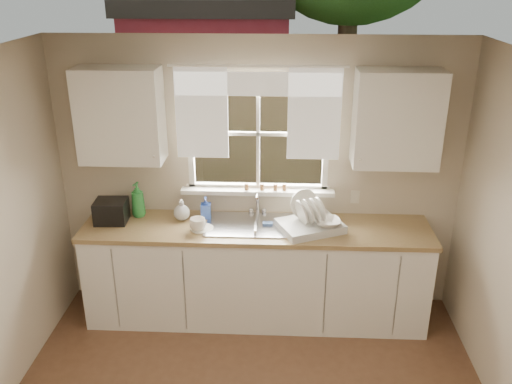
{
  "coord_description": "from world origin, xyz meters",
  "views": [
    {
      "loc": [
        0.2,
        -2.55,
        2.99
      ],
      "look_at": [
        0.0,
        1.65,
        1.25
      ],
      "focal_mm": 38.0,
      "sensor_mm": 36.0,
      "label": 1
    }
  ],
  "objects_px": {
    "soap_bottle_a": "(138,200)",
    "cup": "(198,225)",
    "dish_rack": "(310,222)",
    "black_appliance": "(111,211)"
  },
  "relations": [
    {
      "from": "dish_rack",
      "to": "black_appliance",
      "type": "xyz_separation_m",
      "value": [
        -1.75,
        0.07,
        0.03
      ]
    },
    {
      "from": "soap_bottle_a",
      "to": "cup",
      "type": "distance_m",
      "value": 0.65
    },
    {
      "from": "soap_bottle_a",
      "to": "cup",
      "type": "xyz_separation_m",
      "value": [
        0.58,
        -0.27,
        -0.11
      ]
    },
    {
      "from": "cup",
      "to": "black_appliance",
      "type": "bearing_deg",
      "value": -179.76
    },
    {
      "from": "dish_rack",
      "to": "cup",
      "type": "distance_m",
      "value": 0.96
    },
    {
      "from": "cup",
      "to": "soap_bottle_a",
      "type": "bearing_deg",
      "value": 165.34
    },
    {
      "from": "black_appliance",
      "to": "dish_rack",
      "type": "bearing_deg",
      "value": -5.22
    },
    {
      "from": "soap_bottle_a",
      "to": "black_appliance",
      "type": "relative_size",
      "value": 1.18
    },
    {
      "from": "soap_bottle_a",
      "to": "black_appliance",
      "type": "bearing_deg",
      "value": -134.3
    },
    {
      "from": "soap_bottle_a",
      "to": "black_appliance",
      "type": "xyz_separation_m",
      "value": [
        -0.21,
        -0.13,
        -0.06
      ]
    }
  ]
}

